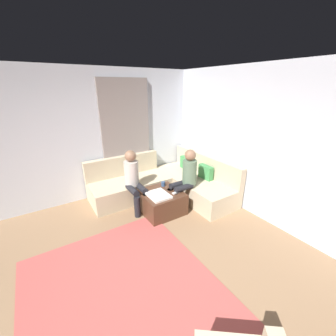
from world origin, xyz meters
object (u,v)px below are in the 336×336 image
ottoman (161,202)px  person_on_couch_side (134,178)px  game_remote (176,193)px  person_on_couch_back (186,177)px  coffee_mug (163,184)px  sectional_couch (166,183)px

ottoman → person_on_couch_side: (-0.39, -0.38, 0.45)m
game_remote → person_on_couch_back: bearing=108.7°
ottoman → person_on_couch_back: size_ratio=0.63×
ottoman → person_on_couch_back: 0.69m
ottoman → coffee_mug: coffee_mug is taller
sectional_couch → person_on_couch_back: person_on_couch_back is taller
ottoman → person_on_couch_side: 0.71m
ottoman → person_on_couch_back: bearing=81.3°
coffee_mug → game_remote: size_ratio=0.63×
sectional_couch → coffee_mug: bearing=-41.3°
game_remote → person_on_couch_side: size_ratio=0.12×
game_remote → person_on_couch_side: person_on_couch_side is taller
sectional_couch → ottoman: size_ratio=3.36×
ottoman → person_on_couch_back: (0.08, 0.52, 0.45)m
ottoman → game_remote: game_remote is taller
coffee_mug → game_remote: 0.40m
game_remote → sectional_couch: bearing=161.4°
ottoman → sectional_couch: bearing=139.5°
person_on_couch_back → person_on_couch_side: (-0.47, -0.90, 0.00)m
game_remote → person_on_couch_back: person_on_couch_back is taller
game_remote → person_on_couch_back: (-0.10, 0.30, 0.23)m
coffee_mug → person_on_couch_back: size_ratio=0.08×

